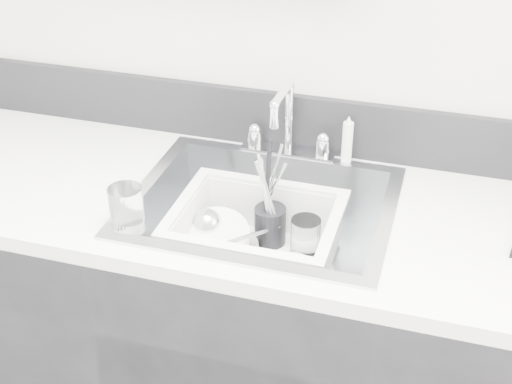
% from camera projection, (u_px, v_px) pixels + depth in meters
% --- Properties ---
extents(counter_run, '(3.20, 0.62, 0.92)m').
position_uv_depth(counter_run, '(261.00, 341.00, 1.99)').
color(counter_run, black).
rests_on(counter_run, ground).
extents(backsplash, '(3.20, 0.02, 0.16)m').
position_uv_depth(backsplash, '(293.00, 122.00, 1.95)').
color(backsplash, black).
rests_on(backsplash, counter_run).
extents(sink, '(0.64, 0.52, 0.20)m').
position_uv_depth(sink, '(262.00, 233.00, 1.79)').
color(sink, silver).
rests_on(sink, counter_run).
extents(faucet, '(0.26, 0.18, 0.23)m').
position_uv_depth(faucet, '(288.00, 137.00, 1.91)').
color(faucet, silver).
rests_on(faucet, counter_run).
extents(side_sprayer, '(0.03, 0.03, 0.14)m').
position_uv_depth(side_sprayer, '(347.00, 140.00, 1.88)').
color(side_sprayer, white).
rests_on(side_sprayer, counter_run).
extents(wash_tub, '(0.50, 0.46, 0.16)m').
position_uv_depth(wash_tub, '(256.00, 238.00, 1.77)').
color(wash_tub, white).
rests_on(wash_tub, sink).
extents(plate_stack, '(0.23, 0.22, 0.09)m').
position_uv_depth(plate_stack, '(218.00, 246.00, 1.81)').
color(plate_stack, white).
rests_on(plate_stack, wash_tub).
extents(utensil_cup, '(0.08, 0.08, 0.28)m').
position_uv_depth(utensil_cup, '(270.00, 222.00, 1.84)').
color(utensil_cup, black).
rests_on(utensil_cup, wash_tub).
extents(ladle, '(0.31, 0.23, 0.08)m').
position_uv_depth(ladle, '(228.00, 242.00, 1.80)').
color(ladle, silver).
rests_on(ladle, wash_tub).
extents(tumbler_in_tub, '(0.09, 0.09, 0.11)m').
position_uv_depth(tumbler_in_tub, '(305.00, 238.00, 1.79)').
color(tumbler_in_tub, white).
rests_on(tumbler_in_tub, wash_tub).
extents(tumbler_counter, '(0.09, 0.09, 0.11)m').
position_uv_depth(tumbler_counter, '(127.00, 209.00, 1.62)').
color(tumbler_counter, white).
rests_on(tumbler_counter, counter_run).
extents(bowl_small, '(0.12, 0.12, 0.03)m').
position_uv_depth(bowl_small, '(292.00, 270.00, 1.74)').
color(bowl_small, white).
rests_on(bowl_small, wash_tub).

